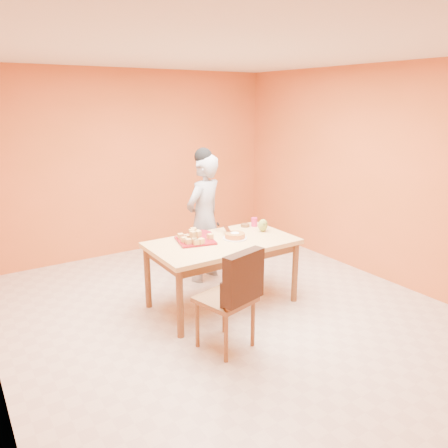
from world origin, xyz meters
TOP-DOWN VIEW (x-y plane):
  - floor at (0.00, 0.00)m, footprint 5.00×5.00m
  - ceiling at (0.00, 0.00)m, footprint 5.00×5.00m
  - wall_back at (0.00, 2.50)m, footprint 4.50×0.00m
  - wall_right at (2.25, 0.00)m, footprint 0.00×5.00m
  - dining_table at (0.08, 0.17)m, footprint 1.60×0.90m
  - dining_chair at (-0.38, -0.62)m, footprint 0.56×0.63m
  - pastry_pile at (-0.18, 0.32)m, footprint 0.35×0.35m
  - person at (0.29, 0.92)m, footprint 0.70×0.59m
  - pastry_platter at (-0.18, 0.32)m, footprint 0.46×0.46m
  - red_dinner_plate at (0.00, 0.52)m, footprint 0.35×0.35m
  - white_cake_plate at (0.25, 0.17)m, footprint 0.30×0.30m
  - sponge_cake at (0.25, 0.17)m, footprint 0.29×0.29m
  - cake_server at (0.26, 0.35)m, footprint 0.16×0.28m
  - egg_ornament at (0.68, 0.22)m, footprint 0.13×0.11m
  - magenta_glass at (0.73, 0.45)m, footprint 0.10×0.10m
  - checker_tin at (0.63, 0.50)m, footprint 0.14×0.14m

SIDE VIEW (x-z plane):
  - floor at x=0.00m, z-range 0.00..0.00m
  - dining_chair at x=-0.38m, z-range 0.02..1.02m
  - dining_table at x=0.08m, z-range 0.29..1.05m
  - white_cake_plate at x=0.25m, z-range 0.76..0.77m
  - red_dinner_plate at x=0.00m, z-range 0.76..0.78m
  - pastry_platter at x=-0.18m, z-range 0.76..0.78m
  - checker_tin at x=0.63m, z-range 0.76..0.79m
  - sponge_cake at x=0.25m, z-range 0.77..0.82m
  - magenta_glass at x=0.73m, z-range 0.76..0.87m
  - person at x=0.29m, z-range 0.00..1.63m
  - cake_server at x=0.26m, z-range 0.83..0.83m
  - egg_ornament at x=0.68m, z-range 0.76..0.91m
  - pastry_pile at x=-0.18m, z-range 0.78..0.90m
  - wall_back at x=0.00m, z-range -0.90..3.60m
  - wall_right at x=2.25m, z-range -1.15..3.85m
  - ceiling at x=0.00m, z-range 2.70..2.70m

